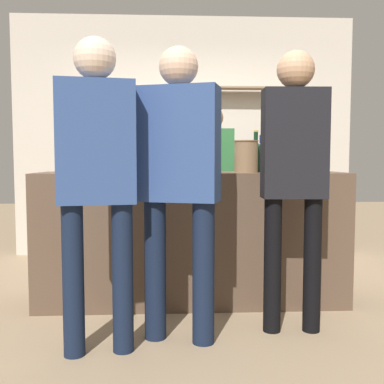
{
  "coord_description": "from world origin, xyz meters",
  "views": [
    {
      "loc": [
        -0.17,
        -3.52,
        1.14
      ],
      "look_at": [
        0.0,
        0.0,
        0.88
      ],
      "focal_mm": 42.0,
      "sensor_mm": 36.0,
      "label": 1
    }
  ],
  "objects_px": {
    "counter_bottle_2": "(102,157)",
    "cork_jar": "(157,163)",
    "counter_bottle_0": "(200,155)",
    "customer_right": "(294,165)",
    "counter_bottle_3": "(267,156)",
    "counter_bottle_4": "(78,156)",
    "customer_left": "(96,169)",
    "customer_center": "(179,171)",
    "counter_bottle_1": "(256,156)",
    "ice_bucket": "(246,156)",
    "server_behind_counter": "(212,175)"
  },
  "relations": [
    {
      "from": "counter_bottle_0",
      "to": "ice_bucket",
      "type": "distance_m",
      "value": 0.39
    },
    {
      "from": "cork_jar",
      "to": "ice_bucket",
      "type": "bearing_deg",
      "value": -10.64
    },
    {
      "from": "counter_bottle_0",
      "to": "counter_bottle_4",
      "type": "relative_size",
      "value": 1.07
    },
    {
      "from": "cork_jar",
      "to": "customer_right",
      "type": "bearing_deg",
      "value": -37.12
    },
    {
      "from": "counter_bottle_0",
      "to": "counter_bottle_3",
      "type": "distance_m",
      "value": 0.56
    },
    {
      "from": "counter_bottle_3",
      "to": "customer_center",
      "type": "relative_size",
      "value": 0.19
    },
    {
      "from": "counter_bottle_2",
      "to": "customer_left",
      "type": "relative_size",
      "value": 0.17
    },
    {
      "from": "counter_bottle_2",
      "to": "customer_right",
      "type": "xyz_separation_m",
      "value": [
        1.33,
        -0.66,
        -0.05
      ]
    },
    {
      "from": "counter_bottle_3",
      "to": "counter_bottle_4",
      "type": "xyz_separation_m",
      "value": [
        -1.5,
        -0.14,
        -0.0
      ]
    },
    {
      "from": "counter_bottle_0",
      "to": "ice_bucket",
      "type": "height_order",
      "value": "counter_bottle_0"
    },
    {
      "from": "counter_bottle_1",
      "to": "counter_bottle_4",
      "type": "xyz_separation_m",
      "value": [
        -1.39,
        -0.06,
        -0.01
      ]
    },
    {
      "from": "ice_bucket",
      "to": "counter_bottle_3",
      "type": "bearing_deg",
      "value": 44.65
    },
    {
      "from": "counter_bottle_1",
      "to": "customer_right",
      "type": "height_order",
      "value": "customer_right"
    },
    {
      "from": "customer_right",
      "to": "counter_bottle_0",
      "type": "bearing_deg",
      "value": 39.51
    },
    {
      "from": "counter_bottle_1",
      "to": "cork_jar",
      "type": "distance_m",
      "value": 0.79
    },
    {
      "from": "counter_bottle_3",
      "to": "customer_left",
      "type": "relative_size",
      "value": 0.18
    },
    {
      "from": "customer_center",
      "to": "counter_bottle_4",
      "type": "bearing_deg",
      "value": 62.5
    },
    {
      "from": "counter_bottle_2",
      "to": "cork_jar",
      "type": "bearing_deg",
      "value": 3.03
    },
    {
      "from": "counter_bottle_0",
      "to": "customer_right",
      "type": "distance_m",
      "value": 0.93
    },
    {
      "from": "counter_bottle_1",
      "to": "counter_bottle_2",
      "type": "bearing_deg",
      "value": -179.1
    },
    {
      "from": "counter_bottle_1",
      "to": "counter_bottle_2",
      "type": "xyz_separation_m",
      "value": [
        -1.21,
        -0.02,
        -0.01
      ]
    },
    {
      "from": "cork_jar",
      "to": "counter_bottle_0",
      "type": "bearing_deg",
      "value": 7.77
    },
    {
      "from": "counter_bottle_1",
      "to": "cork_jar",
      "type": "relative_size",
      "value": 2.15
    },
    {
      "from": "counter_bottle_3",
      "to": "customer_center",
      "type": "height_order",
      "value": "customer_center"
    },
    {
      "from": "counter_bottle_3",
      "to": "counter_bottle_2",
      "type": "bearing_deg",
      "value": -175.6
    },
    {
      "from": "counter_bottle_1",
      "to": "counter_bottle_2",
      "type": "relative_size",
      "value": 1.07
    },
    {
      "from": "counter_bottle_1",
      "to": "cork_jar",
      "type": "bearing_deg",
      "value": 179.75
    },
    {
      "from": "customer_left",
      "to": "customer_center",
      "type": "xyz_separation_m",
      "value": [
        0.47,
        0.16,
        -0.02
      ]
    },
    {
      "from": "counter_bottle_1",
      "to": "customer_right",
      "type": "bearing_deg",
      "value": -80.02
    },
    {
      "from": "counter_bottle_0",
      "to": "customer_center",
      "type": "distance_m",
      "value": 0.87
    },
    {
      "from": "counter_bottle_0",
      "to": "cork_jar",
      "type": "height_order",
      "value": "counter_bottle_0"
    },
    {
      "from": "cork_jar",
      "to": "customer_center",
      "type": "bearing_deg",
      "value": -78.83
    },
    {
      "from": "ice_bucket",
      "to": "cork_jar",
      "type": "xyz_separation_m",
      "value": [
        -0.69,
        0.13,
        -0.05
      ]
    },
    {
      "from": "counter_bottle_4",
      "to": "cork_jar",
      "type": "xyz_separation_m",
      "value": [
        0.6,
        0.06,
        -0.05
      ]
    },
    {
      "from": "customer_left",
      "to": "server_behind_counter",
      "type": "height_order",
      "value": "customer_left"
    },
    {
      "from": "counter_bottle_4",
      "to": "customer_center",
      "type": "xyz_separation_m",
      "value": [
        0.76,
        -0.74,
        -0.09
      ]
    },
    {
      "from": "counter_bottle_4",
      "to": "counter_bottle_2",
      "type": "bearing_deg",
      "value": 12.37
    },
    {
      "from": "counter_bottle_0",
      "to": "counter_bottle_2",
      "type": "height_order",
      "value": "counter_bottle_0"
    },
    {
      "from": "counter_bottle_1",
      "to": "customer_center",
      "type": "relative_size",
      "value": 0.18
    },
    {
      "from": "customer_right",
      "to": "customer_center",
      "type": "relative_size",
      "value": 1.01
    },
    {
      "from": "counter_bottle_3",
      "to": "server_behind_counter",
      "type": "bearing_deg",
      "value": 116.03
    },
    {
      "from": "cork_jar",
      "to": "customer_left",
      "type": "height_order",
      "value": "customer_left"
    },
    {
      "from": "server_behind_counter",
      "to": "counter_bottle_4",
      "type": "bearing_deg",
      "value": -55.75
    },
    {
      "from": "counter_bottle_4",
      "to": "customer_left",
      "type": "distance_m",
      "value": 0.95
    },
    {
      "from": "counter_bottle_0",
      "to": "counter_bottle_1",
      "type": "xyz_separation_m",
      "value": [
        0.44,
        -0.05,
        -0.01
      ]
    },
    {
      "from": "counter_bottle_0",
      "to": "customer_right",
      "type": "xyz_separation_m",
      "value": [
        0.56,
        -0.73,
        -0.07
      ]
    },
    {
      "from": "counter_bottle_1",
      "to": "customer_center",
      "type": "distance_m",
      "value": 1.02
    },
    {
      "from": "counter_bottle_2",
      "to": "counter_bottle_3",
      "type": "relative_size",
      "value": 0.92
    },
    {
      "from": "counter_bottle_2",
      "to": "server_behind_counter",
      "type": "bearing_deg",
      "value": 42.95
    },
    {
      "from": "counter_bottle_2",
      "to": "cork_jar",
      "type": "distance_m",
      "value": 0.42
    }
  ]
}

